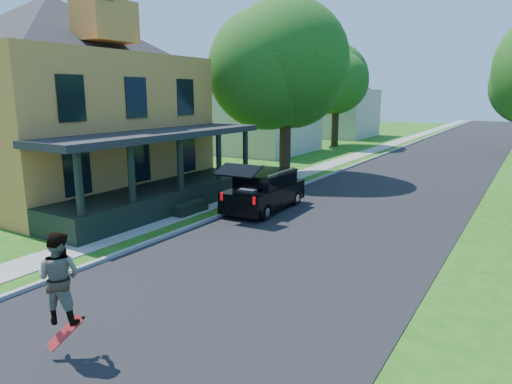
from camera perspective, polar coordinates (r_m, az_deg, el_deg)
The scene contains 13 objects.
ground at distance 10.34m, azimuth -6.53°, elevation -14.02°, with size 140.00×140.00×0.00m, color #1A5410.
street at distance 28.22m, azimuth 19.42°, elevation 2.20°, with size 8.00×120.00×0.02m, color black.
curb at distance 29.33m, azimuth 11.69°, elevation 2.99°, with size 0.15×120.00×0.12m, color gray.
sidewalk at distance 29.89m, azimuth 8.90°, elevation 3.27°, with size 1.30×120.00×0.03m, color gray.
front_walk at distance 20.75m, azimuth -17.00°, elevation -1.04°, with size 6.50×1.20×0.03m, color gray.
main_house at distance 22.85m, azimuth -23.42°, elevation 12.13°, with size 15.56×15.56×10.10m.
neighbor_house_mid at distance 36.73m, azimuth 0.00°, elevation 11.61°, with size 12.78×12.78×8.30m.
neighbor_house_far at distance 51.04m, azimuth 9.69°, elevation 11.60°, with size 12.78×12.78×8.30m.
black_suv at distance 18.07m, azimuth 1.03°, elevation 0.16°, with size 1.89×4.51×2.07m.
skateboarder at distance 8.75m, azimuth -23.43°, elevation -9.75°, with size 0.98×0.89×1.64m.
skateboard at distance 8.98m, azimuth -22.76°, elevation -16.01°, with size 0.49×0.48×0.59m.
tree_left_mid at distance 25.25m, azimuth 3.76°, elevation 16.70°, with size 6.78×6.62×10.14m.
tree_left_far at distance 41.06m, azimuth 10.05°, elevation 14.52°, with size 6.19×5.87×9.31m.
Camera 1 is at (5.82, -7.24, 4.55)m, focal length 32.00 mm.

